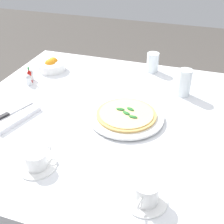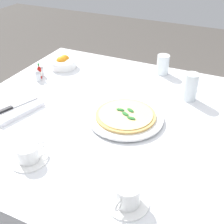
# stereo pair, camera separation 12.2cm
# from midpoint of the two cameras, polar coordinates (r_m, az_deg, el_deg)

# --- Properties ---
(ground_plane) EXTENTS (8.00, 8.00, 0.00)m
(ground_plane) POSITION_cam_midpoint_polar(r_m,az_deg,el_deg) (1.78, 0.17, -20.76)
(ground_plane) COLOR #4C4742
(dining_table) EXTENTS (1.15, 1.15, 0.75)m
(dining_table) POSITION_cam_midpoint_polar(r_m,az_deg,el_deg) (1.33, 0.22, -4.79)
(dining_table) COLOR white
(dining_table) RESTS_ON ground_plane
(pizza_plate) EXTENTS (0.31, 0.31, 0.02)m
(pizza_plate) POSITION_cam_midpoint_polar(r_m,az_deg,el_deg) (1.21, 5.56, -1.22)
(pizza_plate) COLOR white
(pizza_plate) RESTS_ON dining_table
(pizza) EXTENTS (0.25, 0.25, 0.02)m
(pizza) POSITION_cam_midpoint_polar(r_m,az_deg,el_deg) (1.20, 5.60, -0.67)
(pizza) COLOR #DBAD60
(pizza) RESTS_ON pizza_plate
(coffee_cup_far_left) EXTENTS (0.13, 0.13, 0.06)m
(coffee_cup_far_left) POSITION_cam_midpoint_polar(r_m,az_deg,el_deg) (1.02, -12.73, -8.14)
(coffee_cup_far_left) COLOR white
(coffee_cup_far_left) RESTS_ON dining_table
(coffee_cup_center_back) EXTENTS (0.13, 0.13, 0.07)m
(coffee_cup_center_back) POSITION_cam_midpoint_polar(r_m,az_deg,el_deg) (0.87, 7.16, -16.08)
(coffee_cup_center_back) COLOR white
(coffee_cup_center_back) RESTS_ON dining_table
(water_glass_far_right) EXTENTS (0.06, 0.06, 0.13)m
(water_glass_far_right) POSITION_cam_midpoint_polar(r_m,az_deg,el_deg) (1.38, 17.49, 4.31)
(water_glass_far_right) COLOR white
(water_glass_far_right) RESTS_ON dining_table
(water_glass_back_corner) EXTENTS (0.06, 0.06, 0.10)m
(water_glass_back_corner) POSITION_cam_midpoint_polar(r_m,az_deg,el_deg) (1.60, 12.06, 8.74)
(water_glass_back_corner) COLOR white
(water_glass_back_corner) RESTS_ON dining_table
(napkin_folded) EXTENTS (0.25, 0.18, 0.02)m
(napkin_folded) POSITION_cam_midpoint_polar(r_m,az_deg,el_deg) (1.31, -15.91, 0.50)
(napkin_folded) COLOR white
(napkin_folded) RESTS_ON dining_table
(dinner_knife) EXTENTS (0.19, 0.09, 0.01)m
(dinner_knife) POSITION_cam_midpoint_polar(r_m,az_deg,el_deg) (1.30, -15.90, 1.07)
(dinner_knife) COLOR silver
(dinner_knife) RESTS_ON napkin_folded
(citrus_bowl) EXTENTS (0.15, 0.15, 0.07)m
(citrus_bowl) POSITION_cam_midpoint_polar(r_m,az_deg,el_deg) (1.66, -7.50, 9.43)
(citrus_bowl) COLOR white
(citrus_bowl) RESTS_ON dining_table
(hot_sauce_bottle) EXTENTS (0.02, 0.02, 0.08)m
(hot_sauce_bottle) POSITION_cam_midpoint_polar(r_m,az_deg,el_deg) (1.55, -11.78, 7.56)
(hot_sauce_bottle) COLOR #B7140F
(hot_sauce_bottle) RESTS_ON dining_table
(salt_shaker) EXTENTS (0.03, 0.03, 0.06)m
(salt_shaker) POSITION_cam_midpoint_polar(r_m,az_deg,el_deg) (1.58, -11.46, 7.73)
(salt_shaker) COLOR white
(salt_shaker) RESTS_ON dining_table
(pepper_shaker) EXTENTS (0.03, 0.03, 0.06)m
(pepper_shaker) POSITION_cam_midpoint_polar(r_m,az_deg,el_deg) (1.53, -12.03, 6.77)
(pepper_shaker) COLOR white
(pepper_shaker) RESTS_ON dining_table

